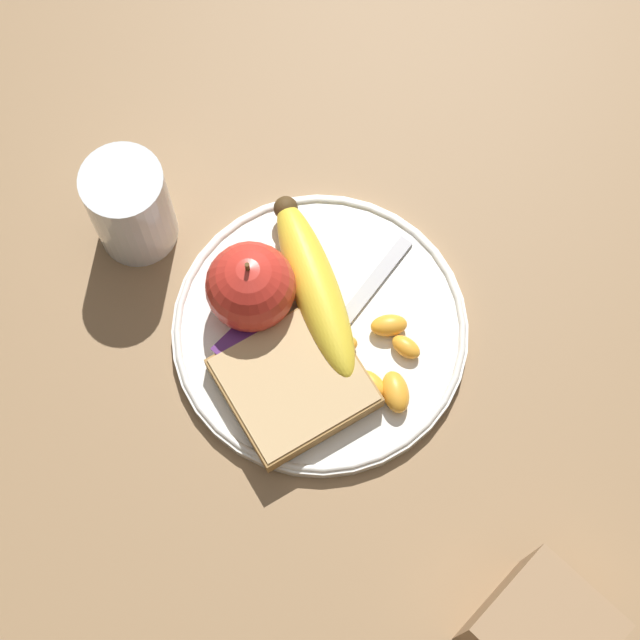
{
  "coord_description": "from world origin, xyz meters",
  "views": [
    {
      "loc": [
        0.21,
        0.2,
        0.84
      ],
      "look_at": [
        0.0,
        0.0,
        0.03
      ],
      "focal_mm": 60.0,
      "sensor_mm": 36.0,
      "label": 1
    }
  ],
  "objects_px": {
    "plate": "(320,330)",
    "jam_packet": "(242,349)",
    "juice_glass": "(131,208)",
    "fork": "(334,333)",
    "apple": "(251,287)",
    "bread_slice": "(294,383)",
    "banana": "(314,285)",
    "condiment_caddy": "(538,633)"
  },
  "relations": [
    {
      "from": "fork",
      "to": "condiment_caddy",
      "type": "xyz_separation_m",
      "value": [
        0.07,
        0.27,
        0.03
      ]
    },
    {
      "from": "juice_glass",
      "to": "jam_packet",
      "type": "height_order",
      "value": "juice_glass"
    },
    {
      "from": "apple",
      "to": "jam_packet",
      "type": "distance_m",
      "value": 0.05
    },
    {
      "from": "jam_packet",
      "to": "apple",
      "type": "bearing_deg",
      "value": -146.02
    },
    {
      "from": "fork",
      "to": "jam_packet",
      "type": "relative_size",
      "value": 4.58
    },
    {
      "from": "banana",
      "to": "juice_glass",
      "type": "bearing_deg",
      "value": -69.02
    },
    {
      "from": "juice_glass",
      "to": "bread_slice",
      "type": "relative_size",
      "value": 0.74
    },
    {
      "from": "condiment_caddy",
      "to": "fork",
      "type": "bearing_deg",
      "value": -105.28
    },
    {
      "from": "fork",
      "to": "apple",
      "type": "bearing_deg",
      "value": -75.28
    },
    {
      "from": "plate",
      "to": "jam_packet",
      "type": "xyz_separation_m",
      "value": [
        0.06,
        -0.03,
        0.01
      ]
    },
    {
      "from": "juice_glass",
      "to": "banana",
      "type": "xyz_separation_m",
      "value": [
        -0.06,
        0.15,
        -0.01
      ]
    },
    {
      "from": "juice_glass",
      "to": "banana",
      "type": "bearing_deg",
      "value": 110.98
    },
    {
      "from": "bread_slice",
      "to": "jam_packet",
      "type": "height_order",
      "value": "same"
    },
    {
      "from": "juice_glass",
      "to": "jam_packet",
      "type": "bearing_deg",
      "value": 82.52
    },
    {
      "from": "condiment_caddy",
      "to": "bread_slice",
      "type": "bearing_deg",
      "value": -93.95
    },
    {
      "from": "apple",
      "to": "jam_packet",
      "type": "bearing_deg",
      "value": 33.98
    },
    {
      "from": "apple",
      "to": "banana",
      "type": "distance_m",
      "value": 0.05
    },
    {
      "from": "juice_glass",
      "to": "banana",
      "type": "height_order",
      "value": "juice_glass"
    },
    {
      "from": "bread_slice",
      "to": "jam_packet",
      "type": "relative_size",
      "value": 3.39
    },
    {
      "from": "apple",
      "to": "jam_packet",
      "type": "height_order",
      "value": "apple"
    },
    {
      "from": "plate",
      "to": "apple",
      "type": "xyz_separation_m",
      "value": [
        0.02,
        -0.06,
        0.04
      ]
    },
    {
      "from": "jam_packet",
      "to": "fork",
      "type": "bearing_deg",
      "value": 146.49
    },
    {
      "from": "bread_slice",
      "to": "juice_glass",
      "type": "bearing_deg",
      "value": -93.17
    },
    {
      "from": "plate",
      "to": "juice_glass",
      "type": "height_order",
      "value": "juice_glass"
    },
    {
      "from": "fork",
      "to": "condiment_caddy",
      "type": "relative_size",
      "value": 1.8
    },
    {
      "from": "juice_glass",
      "to": "condiment_caddy",
      "type": "distance_m",
      "value": 0.46
    },
    {
      "from": "plate",
      "to": "jam_packet",
      "type": "distance_m",
      "value": 0.07
    },
    {
      "from": "juice_glass",
      "to": "fork",
      "type": "bearing_deg",
      "value": 103.26
    },
    {
      "from": "banana",
      "to": "condiment_caddy",
      "type": "xyz_separation_m",
      "value": [
        0.09,
        0.3,
        0.02
      ]
    },
    {
      "from": "bread_slice",
      "to": "fork",
      "type": "relative_size",
      "value": 0.74
    },
    {
      "from": "juice_glass",
      "to": "condiment_caddy",
      "type": "height_order",
      "value": "condiment_caddy"
    },
    {
      "from": "jam_packet",
      "to": "banana",
      "type": "bearing_deg",
      "value": 175.55
    },
    {
      "from": "juice_glass",
      "to": "jam_packet",
      "type": "distance_m",
      "value": 0.15
    },
    {
      "from": "jam_packet",
      "to": "juice_glass",
      "type": "bearing_deg",
      "value": -97.48
    },
    {
      "from": "juice_glass",
      "to": "banana",
      "type": "distance_m",
      "value": 0.16
    },
    {
      "from": "plate",
      "to": "bread_slice",
      "type": "height_order",
      "value": "bread_slice"
    },
    {
      "from": "juice_glass",
      "to": "fork",
      "type": "relative_size",
      "value": 0.55
    },
    {
      "from": "plate",
      "to": "fork",
      "type": "bearing_deg",
      "value": 112.07
    },
    {
      "from": "banana",
      "to": "bread_slice",
      "type": "height_order",
      "value": "banana"
    },
    {
      "from": "apple",
      "to": "jam_packet",
      "type": "relative_size",
      "value": 2.14
    },
    {
      "from": "plate",
      "to": "banana",
      "type": "relative_size",
      "value": 1.49
    },
    {
      "from": "fork",
      "to": "jam_packet",
      "type": "xyz_separation_m",
      "value": [
        0.06,
        -0.04,
        0.01
      ]
    }
  ]
}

